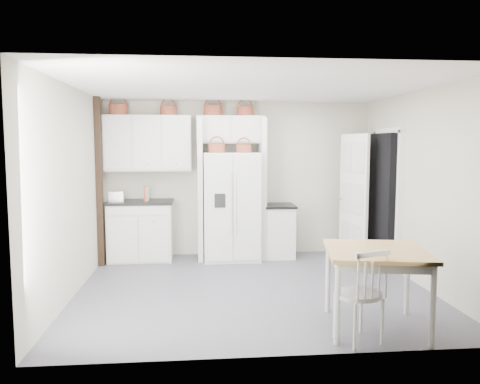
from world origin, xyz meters
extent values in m
plane|color=#45444C|center=(0.00, 0.00, 0.00)|extent=(4.50, 4.50, 0.00)
plane|color=white|center=(0.00, 0.00, 2.60)|extent=(4.50, 4.50, 0.00)
plane|color=#B5B1A1|center=(0.00, 2.00, 1.30)|extent=(4.50, 0.00, 4.50)
plane|color=#B5B1A1|center=(-2.25, 0.00, 1.30)|extent=(0.00, 4.00, 4.00)
plane|color=#B5B1A1|center=(2.25, 0.00, 1.30)|extent=(0.00, 4.00, 4.00)
cube|color=silver|center=(-0.15, 1.62, 0.88)|extent=(0.90, 0.73, 1.75)
cube|color=silver|center=(-1.63, 1.70, 0.47)|extent=(1.01, 0.64, 0.93)
cube|color=silver|center=(0.64, 1.70, 0.42)|extent=(0.48, 0.58, 0.84)
cube|color=#A38646|center=(1.09, -1.45, 0.41)|extent=(1.15, 1.15, 0.82)
cube|color=silver|center=(0.81, -1.75, 0.46)|extent=(0.56, 0.53, 0.92)
cube|color=black|center=(-1.63, 1.70, 0.95)|extent=(1.05, 0.68, 0.04)
cube|color=black|center=(0.64, 1.70, 0.86)|extent=(0.52, 0.61, 0.04)
cube|color=silver|center=(-2.00, 1.63, 1.05)|extent=(0.23, 0.13, 0.16)
cube|color=#9D3222|center=(-1.55, 1.62, 1.09)|extent=(0.05, 0.16, 0.23)
cube|color=beige|center=(-1.52, 1.62, 1.09)|extent=(0.06, 0.15, 0.23)
cylinder|color=maroon|center=(-1.97, 1.83, 2.44)|extent=(0.31, 0.31, 0.17)
cylinder|color=maroon|center=(-1.16, 1.83, 2.43)|extent=(0.27, 0.27, 0.15)
cylinder|color=maroon|center=(-0.44, 1.83, 2.43)|extent=(0.30, 0.30, 0.17)
cylinder|color=maroon|center=(0.09, 1.83, 2.43)|extent=(0.27, 0.27, 0.16)
cylinder|color=maroon|center=(-0.39, 1.52, 1.82)|extent=(0.26, 0.26, 0.14)
cylinder|color=maroon|center=(0.04, 1.52, 1.82)|extent=(0.24, 0.24, 0.13)
cube|color=silver|center=(-1.50, 1.83, 1.90)|extent=(1.40, 0.34, 0.90)
cube|color=silver|center=(-0.15, 1.83, 2.12)|extent=(1.12, 0.34, 0.45)
cube|color=silver|center=(-0.66, 1.70, 1.15)|extent=(0.08, 0.60, 2.30)
cube|color=silver|center=(0.36, 1.70, 1.15)|extent=(0.08, 0.60, 2.30)
cube|color=black|center=(-2.20, 1.35, 1.30)|extent=(0.09, 0.09, 2.60)
cube|color=black|center=(2.16, 1.00, 1.02)|extent=(0.18, 0.85, 2.05)
cube|color=white|center=(1.80, 1.33, 1.02)|extent=(0.21, 0.79, 2.05)
camera|label=1|loc=(-0.71, -5.94, 1.87)|focal=35.00mm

